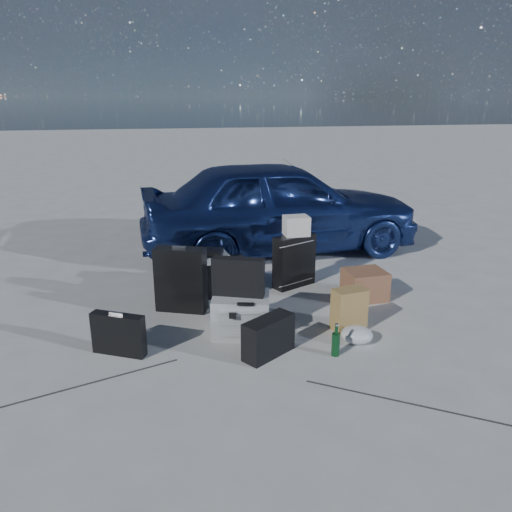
{
  "coord_description": "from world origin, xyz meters",
  "views": [
    {
      "loc": [
        -0.79,
        -3.77,
        1.98
      ],
      "look_at": [
        0.21,
        0.85,
        0.46
      ],
      "focal_mm": 35.0,
      "sensor_mm": 36.0,
      "label": 1
    }
  ],
  "objects": [
    {
      "name": "green_bottle",
      "position": [
        0.59,
        -0.42,
        0.13
      ],
      "size": [
        0.09,
        0.09,
        0.26
      ],
      "primitive_type": "cylinder",
      "rotation": [
        0.0,
        0.0,
        -0.4
      ],
      "color": "black",
      "rests_on": "ground"
    },
    {
      "name": "suitcase_left",
      "position": [
        -0.54,
        0.74,
        0.31
      ],
      "size": [
        0.51,
        0.34,
        0.62
      ],
      "primitive_type": "cube",
      "rotation": [
        0.0,
        0.0,
        -0.39
      ],
      "color": "black",
      "rests_on": "ground"
    },
    {
      "name": "white_carton",
      "position": [
        0.72,
        1.15,
        0.67
      ],
      "size": [
        0.26,
        0.21,
        0.21
      ],
      "primitive_type": "cube",
      "rotation": [
        0.0,
        0.0,
        -0.01
      ],
      "color": "beige",
      "rests_on": "suitcase_right"
    },
    {
      "name": "briefcase",
      "position": [
        -1.1,
        -0.03,
        0.17
      ],
      "size": [
        0.44,
        0.3,
        0.34
      ],
      "primitive_type": "cube",
      "rotation": [
        0.0,
        0.0,
        -0.49
      ],
      "color": "black",
      "rests_on": "ground"
    },
    {
      "name": "cardboard_box",
      "position": [
        1.3,
        0.63,
        0.15
      ],
      "size": [
        0.41,
        0.36,
        0.3
      ],
      "primitive_type": "cube",
      "rotation": [
        0.0,
        0.0,
        0.04
      ],
      "color": "brown",
      "rests_on": "ground"
    },
    {
      "name": "car",
      "position": [
        0.88,
        2.45,
        0.61
      ],
      "size": [
        3.65,
        1.57,
        1.23
      ],
      "primitive_type": "imported",
      "rotation": [
        0.0,
        0.0,
        1.6
      ],
      "color": "navy",
      "rests_on": "ground"
    },
    {
      "name": "laptop_bag",
      "position": [
        -0.09,
        0.15,
        0.52
      ],
      "size": [
        0.45,
        0.27,
        0.33
      ],
      "primitive_type": "cube",
      "rotation": [
        0.0,
        0.0,
        -0.38
      ],
      "color": "black",
      "rests_on": "pelican_case"
    },
    {
      "name": "suitcase_right",
      "position": [
        0.7,
        1.14,
        0.29
      ],
      "size": [
        0.5,
        0.36,
        0.57
      ],
      "primitive_type": "cube",
      "rotation": [
        0.0,
        0.0,
        0.44
      ],
      "color": "black",
      "rests_on": "ground"
    },
    {
      "name": "ground",
      "position": [
        0.0,
        0.0,
        0.0
      ],
      "size": [
        60.0,
        60.0,
        0.0
      ],
      "primitive_type": "plane",
      "color": "beige",
      "rests_on": "ground"
    },
    {
      "name": "flat_box_black",
      "position": [
        -0.23,
        1.07,
        0.46
      ],
      "size": [
        0.31,
        0.26,
        0.06
      ],
      "primitive_type": "cube",
      "rotation": [
        0.0,
        0.0,
        -0.32
      ],
      "color": "black",
      "rests_on": "flat_box_white"
    },
    {
      "name": "flat_box_white",
      "position": [
        -0.22,
        1.07,
        0.4
      ],
      "size": [
        0.41,
        0.32,
        0.07
      ],
      "primitive_type": "cube",
      "rotation": [
        0.0,
        0.0,
        0.11
      ],
      "color": "beige",
      "rests_on": "duffel_bag"
    },
    {
      "name": "duffel_bag",
      "position": [
        -0.24,
        1.09,
        0.18
      ],
      "size": [
        0.76,
        0.37,
        0.37
      ],
      "primitive_type": "cube",
      "rotation": [
        0.0,
        0.0,
        -0.08
      ],
      "color": "black",
      "rests_on": "ground"
    },
    {
      "name": "kraft_bag",
      "position": [
        0.86,
        -0.01,
        0.19
      ],
      "size": [
        0.31,
        0.22,
        0.38
      ],
      "primitive_type": "cube",
      "rotation": [
        0.0,
        0.0,
        0.17
      ],
      "color": "olive",
      "rests_on": "ground"
    },
    {
      "name": "plastic_bag",
      "position": [
        0.84,
        -0.26,
        0.07
      ],
      "size": [
        0.33,
        0.31,
        0.15
      ],
      "primitive_type": "ellipsoid",
      "rotation": [
        0.0,
        0.0,
        -0.35
      ],
      "color": "#BBBEC1",
      "rests_on": "ground"
    },
    {
      "name": "messenger_bag",
      "position": [
        0.06,
        -0.3,
        0.16
      ],
      "size": [
        0.47,
        0.39,
        0.32
      ],
      "primitive_type": "cube",
      "rotation": [
        0.0,
        0.0,
        0.59
      ],
      "color": "black",
      "rests_on": "ground"
    },
    {
      "name": "pelican_case",
      "position": [
        -0.07,
        0.14,
        0.18
      ],
      "size": [
        0.57,
        0.5,
        0.35
      ],
      "primitive_type": "cube",
      "rotation": [
        0.0,
        0.0,
        -0.26
      ],
      "color": "#ACAFB1",
      "rests_on": "ground"
    }
  ]
}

